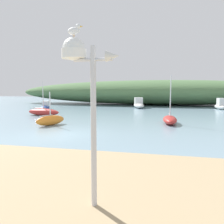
{
  "coord_description": "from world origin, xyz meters",
  "views": [
    {
      "loc": [
        5.91,
        -12.0,
        2.7
      ],
      "look_at": [
        2.55,
        3.18,
        1.09
      ],
      "focal_mm": 35.68,
      "sensor_mm": 36.0,
      "label": 1
    }
  ],
  "objects_px": {
    "motorboat_far_left": "(220,105)",
    "sailboat_near_shore": "(50,120)",
    "seagull_on_radar": "(74,30)",
    "sailboat_east_reach": "(170,120)",
    "mast_structure": "(81,69)",
    "motorboat_off_point": "(139,104)",
    "sailboat_far_right": "(44,112)",
    "motorboat_inner_mooring": "(46,106)"
  },
  "relations": [
    {
      "from": "motorboat_far_left",
      "to": "sailboat_near_shore",
      "type": "bearing_deg",
      "value": -132.62
    },
    {
      "from": "seagull_on_radar",
      "to": "sailboat_east_reach",
      "type": "xyz_separation_m",
      "value": [
        2.45,
        13.32,
        -3.56
      ]
    },
    {
      "from": "motorboat_far_left",
      "to": "sailboat_east_reach",
      "type": "relative_size",
      "value": 0.79
    },
    {
      "from": "sailboat_east_reach",
      "to": "motorboat_far_left",
      "type": "bearing_deg",
      "value": 64.01
    },
    {
      "from": "mast_structure",
      "to": "sailboat_near_shore",
      "type": "height_order",
      "value": "mast_structure"
    },
    {
      "from": "mast_structure",
      "to": "motorboat_off_point",
      "type": "height_order",
      "value": "mast_structure"
    },
    {
      "from": "motorboat_off_point",
      "to": "seagull_on_radar",
      "type": "bearing_deg",
      "value": -87.12
    },
    {
      "from": "mast_structure",
      "to": "sailboat_near_shore",
      "type": "distance_m",
      "value": 12.71
    },
    {
      "from": "seagull_on_radar",
      "to": "sailboat_east_reach",
      "type": "height_order",
      "value": "seagull_on_radar"
    },
    {
      "from": "motorboat_far_left",
      "to": "sailboat_far_right",
      "type": "height_order",
      "value": "sailboat_far_right"
    },
    {
      "from": "motorboat_off_point",
      "to": "sailboat_far_right",
      "type": "height_order",
      "value": "sailboat_far_right"
    },
    {
      "from": "sailboat_near_shore",
      "to": "sailboat_east_reach",
      "type": "xyz_separation_m",
      "value": [
        8.72,
        2.68,
        -0.05
      ]
    },
    {
      "from": "mast_structure",
      "to": "seagull_on_radar",
      "type": "bearing_deg",
      "value": -178.43
    },
    {
      "from": "sailboat_near_shore",
      "to": "motorboat_off_point",
      "type": "distance_m",
      "value": 17.62
    },
    {
      "from": "seagull_on_radar",
      "to": "sailboat_east_reach",
      "type": "relative_size",
      "value": 0.1
    },
    {
      "from": "mast_structure",
      "to": "motorboat_far_left",
      "type": "xyz_separation_m",
      "value": [
        9.37,
        27.77,
        -2.59
      ]
    },
    {
      "from": "mast_structure",
      "to": "sailboat_east_reach",
      "type": "distance_m",
      "value": 13.8
    },
    {
      "from": "sailboat_near_shore",
      "to": "motorboat_far_left",
      "type": "distance_m",
      "value": 23.29
    },
    {
      "from": "mast_structure",
      "to": "sailboat_east_reach",
      "type": "relative_size",
      "value": 0.96
    },
    {
      "from": "sailboat_far_right",
      "to": "sailboat_east_reach",
      "type": "height_order",
      "value": "sailboat_east_reach"
    },
    {
      "from": "sailboat_near_shore",
      "to": "motorboat_far_left",
      "type": "relative_size",
      "value": 0.85
    },
    {
      "from": "mast_structure",
      "to": "motorboat_inner_mooring",
      "type": "bearing_deg",
      "value": 120.76
    },
    {
      "from": "mast_structure",
      "to": "sailboat_near_shore",
      "type": "relative_size",
      "value": 1.42
    },
    {
      "from": "motorboat_inner_mooring",
      "to": "sailboat_far_right",
      "type": "xyz_separation_m",
      "value": [
        3.38,
        -6.5,
        -0.02
      ]
    },
    {
      "from": "mast_structure",
      "to": "motorboat_off_point",
      "type": "bearing_deg",
      "value": 93.15
    },
    {
      "from": "sailboat_far_right",
      "to": "sailboat_east_reach",
      "type": "distance_m",
      "value": 12.71
    },
    {
      "from": "seagull_on_radar",
      "to": "motorboat_far_left",
      "type": "distance_m",
      "value": 29.55
    },
    {
      "from": "motorboat_inner_mooring",
      "to": "sailboat_east_reach",
      "type": "distance_m",
      "value": 18.31
    },
    {
      "from": "motorboat_inner_mooring",
      "to": "motorboat_off_point",
      "type": "bearing_deg",
      "value": 22.55
    },
    {
      "from": "motorboat_inner_mooring",
      "to": "sailboat_far_right",
      "type": "relative_size",
      "value": 0.87
    },
    {
      "from": "seagull_on_radar",
      "to": "motorboat_off_point",
      "type": "height_order",
      "value": "seagull_on_radar"
    },
    {
      "from": "mast_structure",
      "to": "sailboat_far_right",
      "type": "height_order",
      "value": "mast_structure"
    },
    {
      "from": "sailboat_near_shore",
      "to": "motorboat_off_point",
      "type": "height_order",
      "value": "sailboat_near_shore"
    },
    {
      "from": "mast_structure",
      "to": "motorboat_far_left",
      "type": "bearing_deg",
      "value": 71.36
    },
    {
      "from": "motorboat_far_left",
      "to": "seagull_on_radar",
      "type": "bearing_deg",
      "value": -108.88
    },
    {
      "from": "sailboat_east_reach",
      "to": "sailboat_far_right",
      "type": "bearing_deg",
      "value": 167.31
    },
    {
      "from": "seagull_on_radar",
      "to": "motorboat_far_left",
      "type": "height_order",
      "value": "seagull_on_radar"
    },
    {
      "from": "motorboat_off_point",
      "to": "sailboat_far_right",
      "type": "relative_size",
      "value": 1.11
    },
    {
      "from": "sailboat_near_shore",
      "to": "sailboat_far_right",
      "type": "relative_size",
      "value": 0.68
    },
    {
      "from": "mast_structure",
      "to": "motorboat_inner_mooring",
      "type": "xyz_separation_m",
      "value": [
        -13.46,
        22.61,
        -2.73
      ]
    },
    {
      "from": "seagull_on_radar",
      "to": "sailboat_near_shore",
      "type": "bearing_deg",
      "value": 120.53
    },
    {
      "from": "motorboat_inner_mooring",
      "to": "sailboat_east_reach",
      "type": "relative_size",
      "value": 0.87
    }
  ]
}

